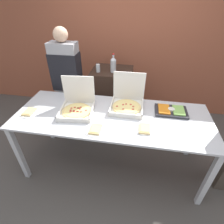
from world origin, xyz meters
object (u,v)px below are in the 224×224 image
(soda_can_silver, at_px, (98,68))
(person_server_vest, at_px, (68,81))
(soda_bottle, at_px, (113,64))
(paper_plate_front_right, at_px, (96,129))
(pizza_box_far_left, at_px, (127,102))
(pizza_box_far_right, at_px, (77,106))
(veggie_tray, at_px, (171,111))
(paper_plate_front_left, at_px, (145,129))
(paper_plate_front_center, at_px, (30,112))

(soda_can_silver, bearing_deg, person_server_vest, -155.22)
(soda_bottle, xyz_separation_m, soda_can_silver, (-0.24, -0.04, -0.06))
(paper_plate_front_right, height_order, soda_bottle, soda_bottle)
(pizza_box_far_left, relative_size, soda_can_silver, 3.47)
(pizza_box_far_left, relative_size, paper_plate_front_right, 1.78)
(pizza_box_far_right, bearing_deg, veggie_tray, 1.98)
(paper_plate_front_left, xyz_separation_m, paper_plate_front_right, (-0.53, -0.10, -0.00))
(soda_can_silver, xyz_separation_m, person_server_vest, (-0.45, -0.21, -0.16))
(paper_plate_front_center, bearing_deg, person_server_vest, 75.38)
(pizza_box_far_right, xyz_separation_m, paper_plate_front_center, (-0.58, -0.15, -0.06))
(soda_can_silver, bearing_deg, pizza_box_far_left, -50.57)
(pizza_box_far_right, distance_m, paper_plate_front_center, 0.60)
(pizza_box_far_right, bearing_deg, person_server_vest, 114.20)
(paper_plate_front_center, distance_m, person_server_vest, 0.82)
(paper_plate_front_center, height_order, paper_plate_front_left, same)
(soda_can_silver, relative_size, person_server_vest, 0.07)
(paper_plate_front_left, relative_size, person_server_vest, 0.12)
(paper_plate_front_center, distance_m, paper_plate_front_left, 1.43)
(pizza_box_far_right, relative_size, veggie_tray, 1.17)
(paper_plate_front_center, height_order, paper_plate_front_right, same)
(pizza_box_far_right, height_order, soda_bottle, soda_bottle)
(paper_plate_front_right, distance_m, soda_bottle, 1.25)
(paper_plate_front_center, relative_size, veggie_tray, 0.61)
(pizza_box_far_left, height_order, person_server_vest, person_server_vest)
(person_server_vest, bearing_deg, pizza_box_far_right, 120.14)
(pizza_box_far_right, bearing_deg, paper_plate_front_left, -21.36)
(paper_plate_front_right, xyz_separation_m, veggie_tray, (0.85, 0.49, 0.01))
(soda_bottle, xyz_separation_m, person_server_vest, (-0.69, -0.24, -0.22))
(paper_plate_front_center, distance_m, paper_plate_front_right, 0.91)
(paper_plate_front_right, distance_m, veggie_tray, 0.98)
(pizza_box_far_right, bearing_deg, soda_can_silver, 79.11)
(pizza_box_far_right, bearing_deg, paper_plate_front_right, -52.31)
(paper_plate_front_center, distance_m, soda_can_silver, 1.21)
(paper_plate_front_right, relative_size, person_server_vest, 0.14)
(soda_bottle, height_order, person_server_vest, person_server_vest)
(paper_plate_front_left, bearing_deg, veggie_tray, 51.01)
(paper_plate_front_right, distance_m, soda_can_silver, 1.23)
(pizza_box_far_right, height_order, paper_plate_front_center, pizza_box_far_right)
(soda_bottle, bearing_deg, paper_plate_front_right, -89.78)
(veggie_tray, bearing_deg, soda_bottle, 139.75)
(paper_plate_front_center, xyz_separation_m, veggie_tray, (1.74, 0.31, 0.01))
(veggie_tray, distance_m, person_server_vest, 1.61)
(veggie_tray, bearing_deg, pizza_box_far_left, 176.35)
(pizza_box_far_right, height_order, paper_plate_front_left, pizza_box_far_right)
(pizza_box_far_right, distance_m, paper_plate_front_left, 0.88)
(paper_plate_front_right, bearing_deg, pizza_box_far_right, 133.63)
(veggie_tray, bearing_deg, pizza_box_far_right, -172.08)
(pizza_box_far_left, relative_size, paper_plate_front_left, 2.07)
(veggie_tray, xyz_separation_m, soda_bottle, (-0.85, 0.72, 0.29))
(paper_plate_front_right, bearing_deg, soda_can_silver, 101.64)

